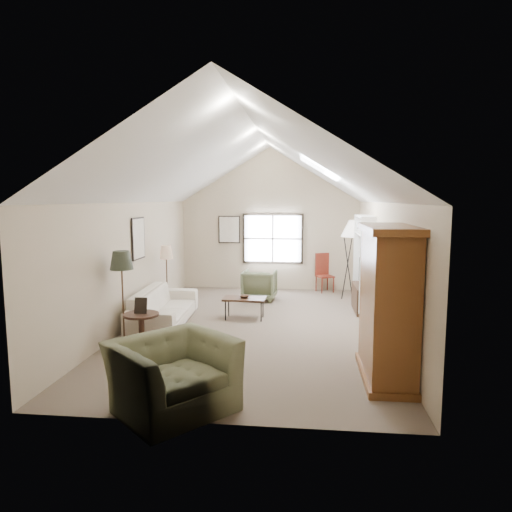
# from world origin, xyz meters

# --- Properties ---
(room_shell) EXTENTS (5.01, 8.01, 4.00)m
(room_shell) POSITION_xyz_m (0.00, 0.00, 3.21)
(room_shell) COLOR #6C5C4D
(room_shell) RESTS_ON ground
(window) EXTENTS (1.72, 0.08, 1.42)m
(window) POSITION_xyz_m (0.10, 3.96, 1.45)
(window) COLOR black
(window) RESTS_ON room_shell
(skylight) EXTENTS (0.80, 1.20, 0.52)m
(skylight) POSITION_xyz_m (1.30, 0.90, 3.22)
(skylight) COLOR white
(skylight) RESTS_ON room_shell
(wall_art) EXTENTS (1.97, 3.71, 0.88)m
(wall_art) POSITION_xyz_m (-1.88, 1.94, 1.73)
(wall_art) COLOR black
(wall_art) RESTS_ON room_shell
(armoire) EXTENTS (0.60, 1.50, 2.20)m
(armoire) POSITION_xyz_m (2.18, -2.40, 1.10)
(armoire) COLOR brown
(armoire) RESTS_ON ground
(tv_alcove) EXTENTS (0.32, 1.30, 2.10)m
(tv_alcove) POSITION_xyz_m (2.34, 1.60, 1.15)
(tv_alcove) COLOR white
(tv_alcove) RESTS_ON ground
(media_console) EXTENTS (0.34, 1.18, 0.60)m
(media_console) POSITION_xyz_m (2.32, 1.60, 0.30)
(media_console) COLOR #382316
(media_console) RESTS_ON ground
(tv_panel) EXTENTS (0.05, 0.90, 0.55)m
(tv_panel) POSITION_xyz_m (2.32, 1.60, 0.92)
(tv_panel) COLOR black
(tv_panel) RESTS_ON media_console
(sofa) EXTENTS (1.06, 2.48, 0.71)m
(sofa) POSITION_xyz_m (-1.89, 0.12, 0.36)
(sofa) COLOR beige
(sofa) RESTS_ON ground
(armchair_near) EXTENTS (1.78, 1.80, 0.88)m
(armchair_near) POSITION_xyz_m (-0.58, -3.70, 0.44)
(armchair_near) COLOR #535B3F
(armchair_near) RESTS_ON ground
(armchair_far) EXTENTS (0.88, 0.90, 0.77)m
(armchair_far) POSITION_xyz_m (-0.14, 2.52, 0.38)
(armchair_far) COLOR #545C40
(armchair_far) RESTS_ON ground
(coffee_table) EXTENTS (0.91, 0.52, 0.46)m
(coffee_table) POSITION_xyz_m (-0.27, 0.62, 0.23)
(coffee_table) COLOR #3D2219
(coffee_table) RESTS_ON ground
(bowl) EXTENTS (0.22, 0.22, 0.05)m
(bowl) POSITION_xyz_m (-0.27, 0.62, 0.49)
(bowl) COLOR #391F17
(bowl) RESTS_ON coffee_table
(side_table) EXTENTS (0.64, 0.64, 0.61)m
(side_table) POSITION_xyz_m (-1.79, -1.48, 0.31)
(side_table) COLOR #351E15
(side_table) RESTS_ON ground
(side_chair) EXTENTS (0.55, 0.55, 1.07)m
(side_chair) POSITION_xyz_m (1.57, 3.70, 0.53)
(side_chair) COLOR maroon
(side_chair) RESTS_ON ground
(tripod_lamp) EXTENTS (0.75, 0.75, 2.09)m
(tripod_lamp) POSITION_xyz_m (2.20, 2.64, 1.04)
(tripod_lamp) COLOR silver
(tripod_lamp) RESTS_ON ground
(dark_lamp) EXTENTS (0.42, 0.42, 1.70)m
(dark_lamp) POSITION_xyz_m (-2.19, -1.28, 0.85)
(dark_lamp) COLOR black
(dark_lamp) RESTS_ON ground
(tan_lamp) EXTENTS (0.32, 0.32, 1.53)m
(tan_lamp) POSITION_xyz_m (-2.19, 1.32, 0.76)
(tan_lamp) COLOR tan
(tan_lamp) RESTS_ON ground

